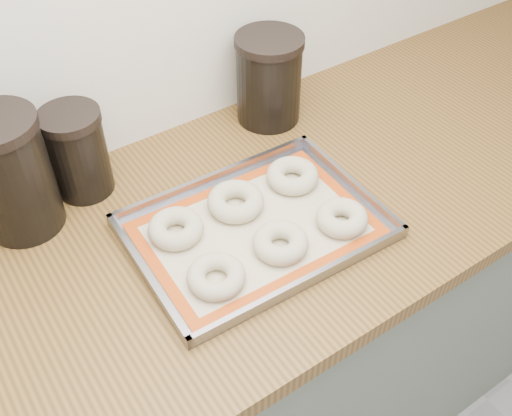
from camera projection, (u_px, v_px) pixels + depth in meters
cabinet at (207, 371)px, 1.44m from camera, size 3.00×0.65×0.86m
countertop at (194, 245)px, 1.13m from camera, size 3.06×0.68×0.04m
baking_tray at (256, 228)px, 1.12m from camera, size 0.47×0.34×0.03m
baking_mat at (256, 229)px, 1.13m from camera, size 0.43×0.30×0.00m
bagel_front_left at (216, 276)px, 1.02m from camera, size 0.11×0.11×0.03m
bagel_front_mid at (280, 243)px, 1.08m from camera, size 0.10×0.10×0.04m
bagel_front_right at (342, 218)px, 1.12m from camera, size 0.11×0.11×0.04m
bagel_back_left at (176, 228)px, 1.10m from camera, size 0.13×0.13×0.04m
bagel_back_mid at (236, 201)px, 1.15m from camera, size 0.12×0.12×0.04m
bagel_back_right at (293, 176)px, 1.21m from camera, size 0.11×0.11×0.04m
canister_left at (11, 175)px, 1.06m from camera, size 0.15×0.15×0.24m
canister_mid at (78, 152)px, 1.15m from camera, size 0.12×0.12×0.18m
canister_right at (269, 79)px, 1.32m from camera, size 0.15×0.15×0.20m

